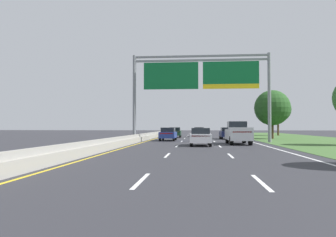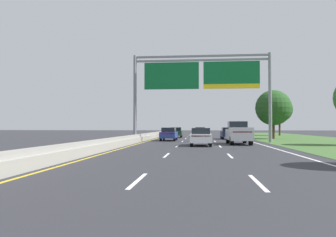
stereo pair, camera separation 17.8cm
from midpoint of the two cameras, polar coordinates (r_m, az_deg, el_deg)
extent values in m
plane|color=#2B2B30|center=(34.69, 5.14, -4.22)|extent=(220.00, 220.00, 0.00)
cube|color=white|center=(10.46, -5.22, -10.77)|extent=(0.14, 3.00, 0.01)
cube|color=white|center=(19.31, -0.39, -6.46)|extent=(0.14, 3.00, 0.01)
cube|color=white|center=(28.26, 1.37, -4.86)|extent=(0.14, 3.00, 0.01)
cube|color=white|center=(37.23, 2.28, -4.02)|extent=(0.14, 3.00, 0.01)
cube|color=white|center=(46.22, 2.84, -3.51)|extent=(0.14, 3.00, 0.01)
cube|color=white|center=(55.21, 3.21, -3.17)|extent=(0.14, 3.00, 0.01)
cube|color=white|center=(64.20, 3.48, -2.92)|extent=(0.14, 3.00, 0.01)
cube|color=white|center=(73.19, 3.69, -2.73)|extent=(0.14, 3.00, 0.01)
cube|color=white|center=(82.19, 3.84, -2.59)|extent=(0.14, 3.00, 0.01)
cube|color=white|center=(10.46, 15.53, -10.72)|extent=(0.14, 3.00, 0.01)
cube|color=white|center=(19.31, 10.68, -6.44)|extent=(0.14, 3.00, 0.01)
cube|color=white|center=(28.26, 8.91, -4.84)|extent=(0.14, 3.00, 0.01)
cube|color=white|center=(37.23, 7.99, -4.01)|extent=(0.14, 3.00, 0.01)
cube|color=white|center=(46.22, 7.44, -3.50)|extent=(0.14, 3.00, 0.01)
cube|color=white|center=(55.21, 7.06, -3.16)|extent=(0.14, 3.00, 0.01)
cube|color=white|center=(64.20, 6.79, -2.91)|extent=(0.14, 3.00, 0.01)
cube|color=white|center=(73.19, 6.59, -2.73)|extent=(0.14, 3.00, 0.01)
cube|color=white|center=(82.19, 6.43, -2.58)|extent=(0.14, 3.00, 0.01)
cube|color=white|center=(35.19, 14.82, -4.13)|extent=(0.16, 106.00, 0.01)
cube|color=gold|center=(35.19, -4.54, -4.17)|extent=(0.16, 106.00, 0.01)
cube|color=#3D602D|center=(37.39, 27.10, -3.85)|extent=(14.00, 110.00, 0.02)
cube|color=#99968E|center=(35.30, -5.66, -3.72)|extent=(0.60, 110.00, 0.55)
cube|color=#99968E|center=(35.29, -5.66, -3.03)|extent=(0.25, 110.00, 0.30)
cylinder|color=gray|center=(36.42, -6.06, 3.52)|extent=(0.36, 0.36, 9.65)
cylinder|color=gray|center=(36.54, 17.23, 3.56)|extent=(0.36, 0.36, 9.65)
cube|color=gray|center=(36.42, 5.59, 10.84)|extent=(14.70, 0.24, 0.20)
cube|color=gray|center=(36.33, 5.59, 10.15)|extent=(14.70, 0.24, 0.20)
cube|color=#0C602D|center=(35.97, 0.37, 7.50)|extent=(6.00, 0.12, 2.96)
cube|color=#0C602D|center=(36.06, 10.82, 7.90)|extent=(6.00, 0.12, 2.46)
cube|color=yellow|center=(35.85, 10.83, 5.57)|extent=(6.00, 0.12, 0.50)
cube|color=#B2B5BA|center=(31.98, 12.03, -2.78)|extent=(2.07, 5.42, 1.00)
cube|color=black|center=(32.81, 11.82, -1.19)|extent=(1.74, 1.92, 0.78)
cube|color=#B21414|center=(29.34, 12.71, -2.32)|extent=(1.68, 0.10, 0.12)
cube|color=#B2B5BA|center=(30.26, 12.46, -1.72)|extent=(2.02, 1.97, 0.20)
cylinder|color=black|center=(33.72, 10.18, -3.57)|extent=(0.31, 0.84, 0.84)
cylinder|color=black|center=(33.93, 13.05, -3.54)|extent=(0.31, 0.84, 0.84)
cylinder|color=black|center=(30.07, 10.89, -3.83)|extent=(0.31, 0.84, 0.84)
cylinder|color=black|center=(30.31, 14.09, -3.79)|extent=(0.31, 0.84, 0.84)
cube|color=navy|center=(39.30, -0.10, -2.89)|extent=(1.88, 4.42, 0.72)
cube|color=black|center=(39.24, -0.11, -1.98)|extent=(1.59, 2.32, 0.52)
cube|color=#B21414|center=(37.14, -0.44, -2.64)|extent=(1.53, 0.10, 0.12)
cylinder|color=black|center=(40.88, -1.00, -3.33)|extent=(0.23, 0.66, 0.66)
cylinder|color=black|center=(40.72, 1.24, -3.34)|extent=(0.23, 0.66, 0.66)
cylinder|color=black|center=(37.92, -1.54, -3.48)|extent=(0.23, 0.66, 0.66)
cylinder|color=black|center=(37.74, 0.88, -3.49)|extent=(0.23, 0.66, 0.66)
cube|color=#161E47|center=(44.74, 10.20, -2.68)|extent=(1.86, 4.42, 0.72)
cube|color=black|center=(44.68, 10.21, -1.89)|extent=(1.58, 2.31, 0.52)
cube|color=#B21414|center=(42.59, 10.48, -2.46)|extent=(1.53, 0.09, 0.12)
cylinder|color=black|center=(46.17, 9.04, -3.09)|extent=(0.23, 0.66, 0.66)
cylinder|color=black|center=(46.32, 11.01, -3.08)|extent=(0.23, 0.66, 0.66)
cylinder|color=black|center=(43.19, 9.34, -3.21)|extent=(0.23, 0.66, 0.66)
cylinder|color=black|center=(43.35, 11.45, -3.20)|extent=(0.23, 0.66, 0.66)
cube|color=silver|center=(28.96, 5.54, -3.41)|extent=(1.85, 4.41, 0.72)
cube|color=black|center=(28.90, 5.54, -2.18)|extent=(1.58, 2.31, 0.52)
cube|color=#B21414|center=(26.80, 5.60, -3.11)|extent=(1.53, 0.09, 0.12)
cylinder|color=black|center=(30.47, 4.00, -3.99)|extent=(0.22, 0.66, 0.66)
cylinder|color=black|center=(30.49, 7.01, -3.98)|extent=(0.22, 0.66, 0.66)
cylinder|color=black|center=(27.48, 3.91, -4.27)|extent=(0.22, 0.66, 0.66)
cylinder|color=black|center=(27.51, 7.26, -4.26)|extent=(0.22, 0.66, 0.66)
cube|color=slate|center=(54.71, 5.38, -2.46)|extent=(1.91, 4.44, 0.72)
cube|color=black|center=(54.66, 5.37, -1.81)|extent=(1.61, 2.33, 0.52)
cube|color=#B21414|center=(52.55, 5.34, -2.27)|extent=(1.53, 0.11, 0.12)
cylinder|color=black|center=(56.24, 4.59, -2.80)|extent=(0.23, 0.66, 0.66)
cylinder|color=black|center=(56.21, 6.22, -2.80)|extent=(0.23, 0.66, 0.66)
cylinder|color=black|center=(53.25, 4.49, -2.88)|extent=(0.23, 0.66, 0.66)
cylinder|color=black|center=(53.22, 6.21, -2.88)|extent=(0.23, 0.66, 0.66)
cube|color=#193D23|center=(50.46, 1.15, -2.56)|extent=(1.91, 4.44, 0.72)
cube|color=black|center=(50.40, 1.15, -1.85)|extent=(1.61, 2.33, 0.52)
cube|color=#B21414|center=(48.30, 1.03, -2.35)|extent=(1.53, 0.11, 0.12)
cylinder|color=black|center=(52.00, 0.35, -2.92)|extent=(0.23, 0.66, 0.66)
cylinder|color=black|center=(51.93, 2.12, -2.92)|extent=(0.23, 0.66, 0.66)
cylinder|color=black|center=(49.02, 0.13, -3.01)|extent=(0.23, 0.66, 0.66)
cylinder|color=black|center=(48.94, 2.00, -3.01)|extent=(0.23, 0.66, 0.66)
cylinder|color=#4C3823|center=(46.81, 17.74, -2.00)|extent=(0.36, 0.36, 2.33)
sphere|color=#234C1E|center=(46.88, 17.71, 1.81)|extent=(4.87, 4.87, 4.87)
cylinder|color=#4C3823|center=(64.15, 18.68, -1.52)|extent=(0.36, 0.36, 3.00)
sphere|color=#234C1E|center=(64.23, 18.66, 1.54)|extent=(4.81, 4.81, 4.81)
camera|label=1|loc=(0.09, -90.19, 0.00)|focal=34.74mm
camera|label=2|loc=(0.09, 89.81, 0.00)|focal=34.74mm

